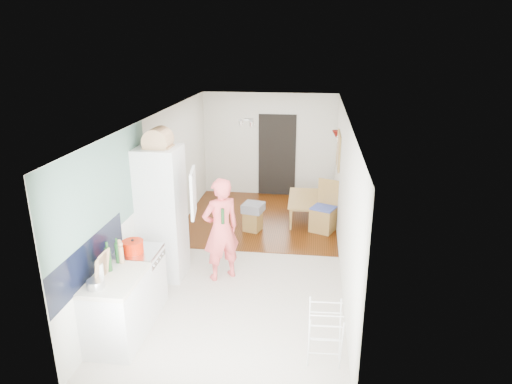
% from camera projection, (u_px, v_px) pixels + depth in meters
% --- Properties ---
extents(room_shell, '(3.20, 7.00, 2.50)m').
position_uv_depth(room_shell, '(248.00, 191.00, 7.74)').
color(room_shell, silver).
rests_on(room_shell, ground).
extents(floor, '(3.20, 7.00, 0.01)m').
position_uv_depth(floor, '(249.00, 257.00, 8.14)').
color(floor, beige).
rests_on(floor, ground).
extents(wood_floor_overlay, '(3.20, 3.30, 0.01)m').
position_uv_depth(wood_floor_overlay, '(261.00, 218.00, 9.87)').
color(wood_floor_overlay, '#5A250A').
rests_on(wood_floor_overlay, room_shell).
extents(sage_wall_panel, '(0.02, 3.00, 1.30)m').
position_uv_depth(sage_wall_panel, '(103.00, 191.00, 5.86)').
color(sage_wall_panel, slate).
rests_on(sage_wall_panel, room_shell).
extents(tile_splashback, '(0.02, 1.90, 0.50)m').
position_uv_depth(tile_splashback, '(90.00, 259.00, 5.57)').
color(tile_splashback, black).
rests_on(tile_splashback, room_shell).
extents(doorway_recess, '(0.90, 0.04, 2.00)m').
position_uv_depth(doorway_recess, '(277.00, 156.00, 11.06)').
color(doorway_recess, black).
rests_on(doorway_recess, room_shell).
extents(base_cabinet, '(0.60, 0.90, 0.86)m').
position_uv_depth(base_cabinet, '(118.00, 312.00, 5.76)').
color(base_cabinet, silver).
rests_on(base_cabinet, room_shell).
extents(worktop, '(0.62, 0.92, 0.06)m').
position_uv_depth(worktop, '(114.00, 279.00, 5.62)').
color(worktop, silver).
rests_on(worktop, room_shell).
extents(range_cooker, '(0.60, 0.60, 0.88)m').
position_uv_depth(range_cooker, '(140.00, 281.00, 6.46)').
color(range_cooker, silver).
rests_on(range_cooker, room_shell).
extents(cooker_top, '(0.60, 0.60, 0.04)m').
position_uv_depth(cooker_top, '(137.00, 252.00, 6.32)').
color(cooker_top, silver).
rests_on(cooker_top, room_shell).
extents(fridge_housing, '(0.66, 0.66, 2.15)m').
position_uv_depth(fridge_housing, '(162.00, 213.00, 7.21)').
color(fridge_housing, silver).
rests_on(fridge_housing, room_shell).
extents(fridge_door, '(0.14, 0.56, 0.70)m').
position_uv_depth(fridge_door, '(193.00, 193.00, 6.71)').
color(fridge_door, silver).
rests_on(fridge_door, room_shell).
extents(fridge_interior, '(0.02, 0.52, 0.66)m').
position_uv_depth(fridge_interior, '(179.00, 186.00, 7.02)').
color(fridge_interior, white).
rests_on(fridge_interior, room_shell).
extents(pinboard, '(0.03, 0.90, 0.70)m').
position_uv_depth(pinboard, '(339.00, 150.00, 9.23)').
color(pinboard, tan).
rests_on(pinboard, room_shell).
extents(pinboard_frame, '(0.00, 0.94, 0.74)m').
position_uv_depth(pinboard_frame, '(338.00, 150.00, 9.23)').
color(pinboard_frame, olive).
rests_on(pinboard_frame, room_shell).
extents(wall_sconce, '(0.18, 0.18, 0.16)m').
position_uv_depth(wall_sconce, '(336.00, 134.00, 9.78)').
color(wall_sconce, maroon).
rests_on(wall_sconce, room_shell).
extents(person, '(0.87, 0.82, 2.00)m').
position_uv_depth(person, '(221.00, 221.00, 7.14)').
color(person, '#F45859').
rests_on(person, floor).
extents(dining_table, '(0.68, 1.19, 0.41)m').
position_uv_depth(dining_table, '(308.00, 210.00, 9.75)').
color(dining_table, olive).
rests_on(dining_table, floor).
extents(dining_chair, '(0.58, 0.58, 1.04)m').
position_uv_depth(dining_chair, '(324.00, 207.00, 9.06)').
color(dining_chair, olive).
rests_on(dining_chair, floor).
extents(stool, '(0.39, 0.39, 0.41)m').
position_uv_depth(stool, '(253.00, 221.00, 9.18)').
color(stool, olive).
rests_on(stool, floor).
extents(grey_drape, '(0.46, 0.46, 0.17)m').
position_uv_depth(grey_drape, '(253.00, 208.00, 9.09)').
color(grey_drape, gray).
rests_on(grey_drape, stool).
extents(drying_rack, '(0.41, 0.37, 0.76)m').
position_uv_depth(drying_rack, '(325.00, 335.00, 5.38)').
color(drying_rack, silver).
rests_on(drying_rack, floor).
extents(bread_bin, '(0.49, 0.47, 0.21)m').
position_uv_depth(bread_bin, '(158.00, 140.00, 6.82)').
color(bread_bin, tan).
rests_on(bread_bin, fridge_housing).
extents(red_casserole, '(0.30, 0.30, 0.17)m').
position_uv_depth(red_casserole, '(133.00, 247.00, 6.23)').
color(red_casserole, red).
rests_on(red_casserole, cooker_top).
extents(steel_pan, '(0.23, 0.23, 0.10)m').
position_uv_depth(steel_pan, '(96.00, 284.00, 5.35)').
color(steel_pan, silver).
rests_on(steel_pan, worktop).
extents(held_bottle, '(0.05, 0.05, 0.25)m').
position_uv_depth(held_bottle, '(223.00, 216.00, 6.92)').
color(held_bottle, '#183D19').
rests_on(held_bottle, person).
extents(bottle_a, '(0.08, 0.08, 0.32)m').
position_uv_depth(bottle_a, '(108.00, 259.00, 5.71)').
color(bottle_a, '#183D19').
rests_on(bottle_a, worktop).
extents(bottle_b, '(0.08, 0.08, 0.28)m').
position_uv_depth(bottle_b, '(118.00, 253.00, 5.93)').
color(bottle_b, '#183D19').
rests_on(bottle_b, worktop).
extents(bottle_c, '(0.11, 0.11, 0.23)m').
position_uv_depth(bottle_c, '(100.00, 272.00, 5.48)').
color(bottle_c, beige).
rests_on(bottle_c, worktop).
extents(pepper_mill_front, '(0.08, 0.08, 0.24)m').
position_uv_depth(pepper_mill_front, '(120.00, 253.00, 5.97)').
color(pepper_mill_front, tan).
rests_on(pepper_mill_front, worktop).
extents(pepper_mill_back, '(0.06, 0.06, 0.23)m').
position_uv_depth(pepper_mill_back, '(121.00, 255.00, 5.93)').
color(pepper_mill_back, tan).
rests_on(pepper_mill_back, worktop).
extents(chopping_boards, '(0.08, 0.26, 0.35)m').
position_uv_depth(chopping_boards, '(102.00, 266.00, 5.51)').
color(chopping_boards, tan).
rests_on(chopping_boards, worktop).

